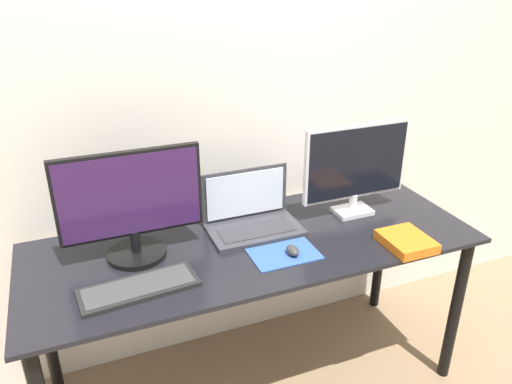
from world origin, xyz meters
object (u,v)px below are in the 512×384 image
(monitor_left, at_px, (131,205))
(mouse, at_px, (293,250))
(laptop, at_px, (251,215))
(monitor_right, at_px, (356,166))
(book, at_px, (406,241))
(keyboard, at_px, (139,288))

(monitor_left, distance_m, mouse, 0.62)
(laptop, bearing_deg, monitor_right, -5.48)
(mouse, height_order, book, same)
(keyboard, bearing_deg, laptop, 27.55)
(laptop, bearing_deg, mouse, -76.28)
(mouse, bearing_deg, monitor_right, 29.08)
(monitor_left, distance_m, laptop, 0.51)
(monitor_left, xyz_separation_m, book, (0.99, -0.32, -0.19))
(laptop, distance_m, keyboard, 0.58)
(monitor_right, relative_size, keyboard, 1.19)
(book, bearing_deg, monitor_right, 97.97)
(laptop, height_order, book, laptop)
(monitor_right, distance_m, laptop, 0.49)
(mouse, xyz_separation_m, book, (0.44, -0.10, -0.00))
(monitor_right, xyz_separation_m, keyboard, (-0.97, -0.22, -0.21))
(laptop, bearing_deg, monitor_left, -174.71)
(monitor_right, xyz_separation_m, book, (0.05, -0.32, -0.20))
(monitor_right, height_order, mouse, monitor_right)
(laptop, xyz_separation_m, keyboard, (-0.51, -0.27, -0.05))
(monitor_left, height_order, monitor_right, monitor_left)
(keyboard, relative_size, book, 2.04)
(monitor_right, height_order, laptop, monitor_right)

